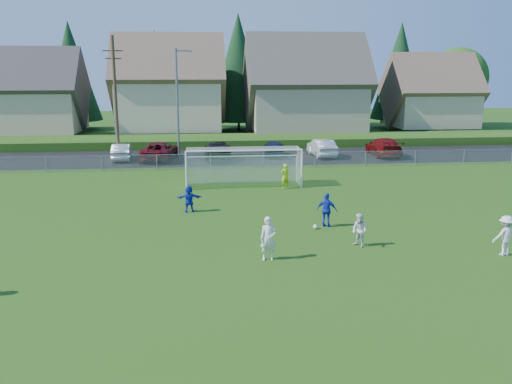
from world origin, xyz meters
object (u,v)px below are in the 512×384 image
Objects in this scene: soccer_ball at (315,227)px; soccer_goal at (243,161)px; car_f at (322,148)px; player_white_c at (505,235)px; car_e at (274,148)px; player_white_a at (268,239)px; goalkeeper at (285,176)px; player_blue_a at (327,210)px; car_c at (159,151)px; player_white_b at (359,230)px; car_g at (384,147)px; car_d at (218,151)px; car_b at (122,152)px; player_blue_b at (189,199)px.

soccer_ball is 10.55m from soccer_goal.
player_white_c is at bearing 91.55° from car_f.
soccer_goal is at bearing 78.99° from car_e.
player_white_a reaches higher than goalkeeper.
player_blue_a is 10.33m from soccer_goal.
player_white_c reaches higher than player_blue_a.
car_e is at bearing -168.67° from car_c.
player_white_a is 1.12× the size of goalkeeper.
player_white_c is 15.05m from goalkeeper.
goalkeeper is 0.38× the size of car_e.
car_e is (-0.37, 24.33, -0.02)m from player_white_b.
player_white_b is 0.20× the size of soccer_goal.
car_g is (9.16, 23.69, 0.05)m from player_white_b.
soccer_ball is at bearing 102.18° from car_d.
car_b is 0.56× the size of soccer_goal.
car_b is at bearing -0.37° from car_c.
car_c is 4.84m from car_d.
player_blue_b is 0.26× the size of car_c.
player_blue_a is 22.84m from car_g.
soccer_ball is at bearing 175.22° from player_white_b.
goalkeeper is 0.21× the size of soccer_goal.
player_blue_a is at bearing 104.05° from car_d.
player_white_a is at bearing -124.75° from soccer_ball.
player_blue_b is 0.32× the size of car_f.
car_d is at bearing 162.51° from player_white_b.
player_blue_b is 20.60m from car_f.
car_c is at bearing 113.00° from soccer_ball.
car_e is at bearing -115.14° from goalkeeper.
car_b is 12.85m from car_e.
car_g is at bearing 64.98° from player_white_a.
player_white_b is at bearing 72.26° from car_g.
car_b is (-5.86, 17.26, -0.04)m from player_blue_b.
player_white_c is 0.31× the size of car_c.
player_blue_a is at bearing 28.55° from soccer_ball.
car_b is 7.97m from car_d.
car_c is 19.26m from car_g.
player_blue_b is at bearing -2.74° from player_blue_a.
player_blue_b is 0.27× the size of car_g.
player_white_a is 25.38m from car_c.
player_blue_b is (-6.64, 3.44, -0.11)m from player_blue_a.
car_d is at bearing 2.31° from car_f.
player_white_a is 24.36m from car_d.
player_white_a is at bearing -90.52° from soccer_goal.
soccer_ball is 3.12m from player_white_b.
car_g is (19.26, 0.26, 0.02)m from car_c.
goalkeeper is (2.69, 12.90, -0.10)m from player_white_a.
car_g is (13.24, 24.91, -0.11)m from player_white_a.
player_blue_a is at bearing -42.63° from player_white_c.
player_white_c is 7.90m from player_blue_a.
player_blue_b is 7.87m from goalkeeper.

